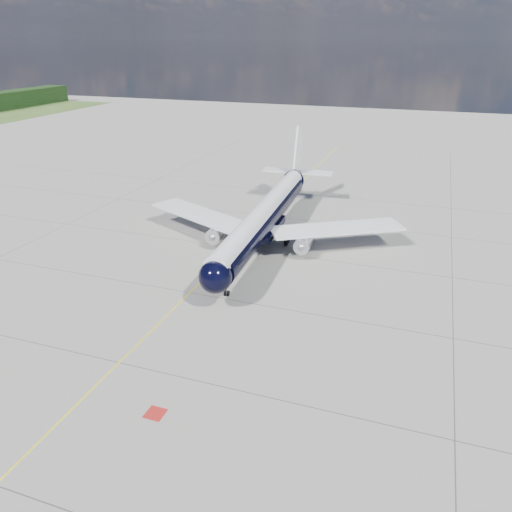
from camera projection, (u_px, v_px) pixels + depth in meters
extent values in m
plane|color=gray|center=(247.00, 236.00, 77.54)|extent=(320.00, 320.00, 0.00)
cube|color=yellow|center=(235.00, 247.00, 73.23)|extent=(0.16, 160.00, 0.01)
cube|color=maroon|center=(155.00, 413.00, 40.95)|extent=(1.60, 1.60, 0.01)
cylinder|color=black|center=(264.00, 219.00, 72.27)|extent=(5.80, 37.89, 3.77)
sphere|color=black|center=(215.00, 277.00, 54.83)|extent=(3.97, 3.97, 3.77)
cone|color=black|center=(298.00, 176.00, 92.53)|extent=(4.14, 7.14, 3.77)
cylinder|color=silver|center=(264.00, 213.00, 71.89)|extent=(5.07, 39.83, 2.94)
cube|color=black|center=(215.00, 273.00, 54.43)|extent=(2.44, 1.32, 0.55)
cube|color=silver|center=(201.00, 215.00, 76.63)|extent=(19.39, 12.54, 0.32)
cube|color=silver|center=(337.00, 228.00, 71.24)|extent=(18.89, 14.10, 0.32)
cube|color=black|center=(264.00, 228.00, 72.83)|extent=(4.70, 10.14, 0.99)
cylinder|color=silver|center=(218.00, 232.00, 73.01)|extent=(2.47, 4.68, 2.22)
cylinder|color=silver|center=(304.00, 242.00, 69.68)|extent=(2.47, 4.68, 2.22)
sphere|color=gray|center=(213.00, 237.00, 71.18)|extent=(1.15, 1.15, 1.09)
sphere|color=gray|center=(301.00, 247.00, 67.85)|extent=(1.15, 1.15, 1.09)
cube|color=silver|center=(218.00, 227.00, 72.89)|extent=(0.39, 3.19, 1.09)
cube|color=silver|center=(305.00, 236.00, 69.55)|extent=(0.39, 3.19, 1.09)
cube|color=silver|center=(298.00, 149.00, 90.05)|extent=(0.66, 6.31, 8.47)
cube|color=silver|center=(298.00, 171.00, 92.21)|extent=(13.06, 3.87, 0.22)
cylinder|color=gray|center=(227.00, 287.00, 59.06)|extent=(0.19, 0.19, 2.09)
cylinder|color=black|center=(225.00, 293.00, 59.47)|extent=(0.22, 0.70, 0.70)
cylinder|color=black|center=(228.00, 293.00, 59.37)|extent=(0.22, 0.70, 0.70)
cylinder|color=gray|center=(246.00, 231.00, 75.54)|extent=(0.27, 0.27, 1.89)
cylinder|color=gray|center=(287.00, 236.00, 73.90)|extent=(0.27, 0.27, 1.89)
cylinder|color=black|center=(245.00, 238.00, 75.38)|extent=(0.50, 1.11, 1.09)
cylinder|color=black|center=(247.00, 235.00, 76.34)|extent=(0.50, 1.11, 1.09)
cylinder|color=black|center=(286.00, 242.00, 73.74)|extent=(0.50, 1.11, 1.09)
cylinder|color=black|center=(288.00, 239.00, 74.70)|extent=(0.50, 1.11, 1.09)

